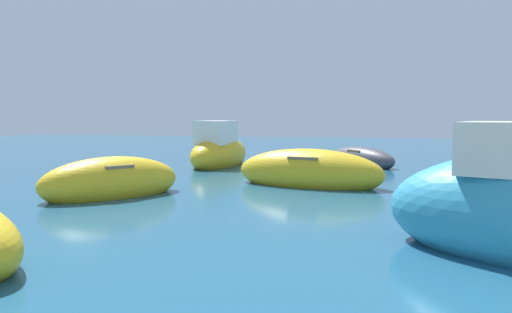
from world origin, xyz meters
The scene contains 4 objects.
moored_boat_1 centered at (-6.78, 8.96, 0.38)m, with size 4.54×2.42×1.37m.
moored_boat_5 centered at (-10.91, 13.62, 0.56)m, with size 2.04×4.37×2.15m.
moored_boat_6 centered at (-11.36, 6.08, 0.35)m, with size 3.29×3.64×1.27m.
moored_boat_8 centered at (-5.33, 14.84, 0.27)m, with size 3.18×3.39×0.98m.
Camera 1 is at (-5.32, -4.36, 1.98)m, focal length 32.87 mm.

